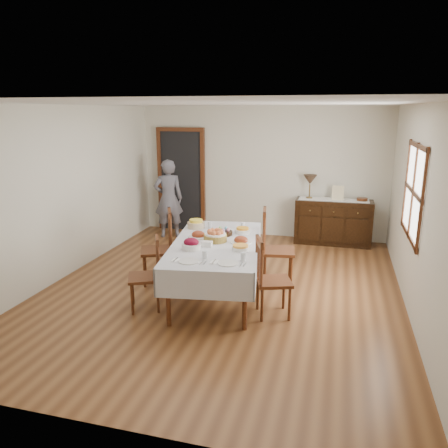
% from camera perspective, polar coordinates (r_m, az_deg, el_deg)
% --- Properties ---
extents(ground, '(6.00, 6.00, 0.00)m').
position_cam_1_polar(ground, '(6.41, -0.23, -8.46)').
color(ground, brown).
extents(room_shell, '(5.02, 6.02, 2.65)m').
position_cam_1_polar(room_shell, '(6.40, -0.51, 6.79)').
color(room_shell, silver).
rests_on(room_shell, ground).
extents(dining_table, '(1.49, 2.41, 0.78)m').
position_cam_1_polar(dining_table, '(5.97, -1.03, -3.19)').
color(dining_table, silver).
rests_on(dining_table, ground).
extents(chair_left_near, '(0.53, 0.53, 0.96)m').
position_cam_1_polar(chair_left_near, '(5.73, -9.88, -6.31)').
color(chair_left_near, '#4E2512').
rests_on(chair_left_near, ground).
extents(chair_left_far, '(0.60, 0.60, 1.10)m').
position_cam_1_polar(chair_left_far, '(6.56, -8.30, -2.89)').
color(chair_left_far, '#4E2512').
rests_on(chair_left_far, ground).
extents(chair_right_near, '(0.54, 0.54, 1.01)m').
position_cam_1_polar(chair_right_near, '(5.48, 5.98, -6.91)').
color(chair_right_near, '#4E2512').
rests_on(chair_right_near, ground).
extents(chair_right_far, '(0.54, 0.54, 1.13)m').
position_cam_1_polar(chair_right_far, '(6.47, 6.58, -2.95)').
color(chair_right_far, '#4E2512').
rests_on(chair_right_far, ground).
extents(sideboard, '(1.43, 0.52, 0.86)m').
position_cam_1_polar(sideboard, '(8.66, 14.06, 0.27)').
color(sideboard, black).
rests_on(sideboard, ground).
extents(person, '(0.62, 0.52, 1.69)m').
position_cam_1_polar(person, '(8.87, -7.28, 3.65)').
color(person, slate).
rests_on(person, ground).
extents(bread_basket, '(0.32, 0.32, 0.17)m').
position_cam_1_polar(bread_basket, '(5.96, -1.15, -1.58)').
color(bread_basket, olive).
rests_on(bread_basket, dining_table).
extents(egg_basket, '(0.27, 0.27, 0.11)m').
position_cam_1_polar(egg_basket, '(6.27, -0.10, -1.12)').
color(egg_basket, black).
rests_on(egg_basket, dining_table).
extents(ham_platter_a, '(0.28, 0.28, 0.11)m').
position_cam_1_polar(ham_platter_a, '(6.17, -3.39, -1.45)').
color(ham_platter_a, white).
rests_on(ham_platter_a, dining_table).
extents(ham_platter_b, '(0.30, 0.30, 0.11)m').
position_cam_1_polar(ham_platter_b, '(5.91, 2.22, -2.17)').
color(ham_platter_b, white).
rests_on(ham_platter_b, dining_table).
extents(beet_bowl, '(0.25, 0.25, 0.15)m').
position_cam_1_polar(beet_bowl, '(5.63, -4.29, -2.69)').
color(beet_bowl, white).
rests_on(beet_bowl, dining_table).
extents(carrot_bowl, '(0.23, 0.23, 0.09)m').
position_cam_1_polar(carrot_bowl, '(6.36, 2.43, -0.86)').
color(carrot_bowl, white).
rests_on(carrot_bowl, dining_table).
extents(pineapple_bowl, '(0.26, 0.26, 0.13)m').
position_cam_1_polar(pineapple_bowl, '(6.65, -3.67, -0.01)').
color(pineapple_bowl, '#CEB38B').
rests_on(pineapple_bowl, dining_table).
extents(casserole_dish, '(0.21, 0.21, 0.07)m').
position_cam_1_polar(casserole_dish, '(5.59, 2.16, -3.10)').
color(casserole_dish, white).
rests_on(casserole_dish, dining_table).
extents(butter_dish, '(0.15, 0.11, 0.07)m').
position_cam_1_polar(butter_dish, '(5.74, -2.28, -2.61)').
color(butter_dish, white).
rests_on(butter_dish, dining_table).
extents(setting_left, '(0.44, 0.31, 0.10)m').
position_cam_1_polar(setting_left, '(5.23, -3.95, -4.57)').
color(setting_left, white).
rests_on(setting_left, dining_table).
extents(setting_right, '(0.44, 0.31, 0.10)m').
position_cam_1_polar(setting_right, '(5.15, 1.14, -4.83)').
color(setting_right, white).
rests_on(setting_right, dining_table).
extents(glass_far_a, '(0.07, 0.07, 0.11)m').
position_cam_1_polar(glass_far_a, '(6.60, -1.86, -0.14)').
color(glass_far_a, white).
rests_on(glass_far_a, dining_table).
extents(glass_far_b, '(0.06, 0.06, 0.09)m').
position_cam_1_polar(glass_far_b, '(6.63, 2.48, -0.16)').
color(glass_far_b, white).
rests_on(glass_far_b, dining_table).
extents(runner, '(1.30, 0.35, 0.01)m').
position_cam_1_polar(runner, '(8.59, 14.13, 3.12)').
color(runner, white).
rests_on(runner, sideboard).
extents(table_lamp, '(0.26, 0.26, 0.46)m').
position_cam_1_polar(table_lamp, '(8.56, 11.17, 5.63)').
color(table_lamp, brown).
rests_on(table_lamp, sideboard).
extents(picture_frame, '(0.22, 0.08, 0.28)m').
position_cam_1_polar(picture_frame, '(8.53, 14.65, 3.93)').
color(picture_frame, beige).
rests_on(picture_frame, sideboard).
extents(deco_bowl, '(0.20, 0.20, 0.06)m').
position_cam_1_polar(deco_bowl, '(8.60, 17.60, 3.06)').
color(deco_bowl, '#4E2512').
rests_on(deco_bowl, sideboard).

